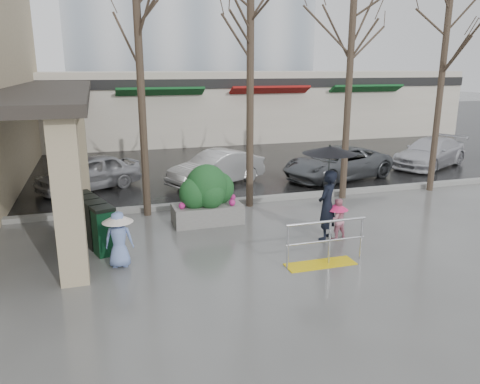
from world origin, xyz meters
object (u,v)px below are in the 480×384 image
handrail (324,248)px  car_b (217,168)px  car_d (430,153)px  tree_mideast (351,47)px  car_c (337,163)px  tree_midwest (250,32)px  tree_east (447,32)px  child_pink (337,216)px  woman (328,184)px  news_boxes (93,222)px  planter (207,195)px  child_blue (119,235)px  tree_west (138,36)px  car_a (88,173)px

handrail → car_b: size_ratio=0.50×
car_d → handrail: bearing=-75.1°
tree_mideast → car_c: bearing=66.0°
tree_midwest → car_c: tree_midwest is taller
tree_mideast → tree_east: (3.50, -0.00, 0.52)m
child_pink → car_c: bearing=-122.9°
woman → car_d: woman is taller
news_boxes → car_d: (14.20, 5.45, 0.05)m
tree_east → car_c: 5.88m
planter → child_blue: bearing=-136.8°
planter → car_b: size_ratio=0.51×
tree_west → car_a: (-1.67, 3.57, -4.45)m
handrail → woman: 1.96m
planter → news_boxes: (-3.07, -0.81, -0.22)m
car_a → tree_west: bearing=-1.2°
news_boxes → car_d: car_d is taller
tree_west → woman: 6.46m
handrail → tree_west: tree_west is taller
tree_midwest → car_a: tree_midwest is taller
tree_west → planter: (1.55, -1.21, -4.28)m
handrail → child_blue: (-4.34, 1.21, 0.36)m
tree_mideast → news_boxes: size_ratio=3.06×
handrail → news_boxes: (-4.88, 2.78, 0.21)m
car_b → car_d: bearing=66.3°
handrail → tree_mideast: (3.14, 4.80, 4.48)m
planter → car_c: bearing=31.6°
tree_mideast → planter: 6.51m
handrail → car_d: size_ratio=0.44×
car_c → car_d: 5.14m
woman → car_d: bearing=178.0°
tree_mideast → car_b: bearing=140.1°
car_a → car_d: size_ratio=0.85×
child_blue → news_boxes: child_blue is taller
tree_mideast → car_b: (-3.61, 3.02, -4.23)m
tree_east → woman: 7.81m
tree_west → woman: size_ratio=2.78×
car_a → car_c: bearing=57.3°
child_blue → news_boxes: (-0.54, 1.57, -0.15)m
tree_east → planter: tree_east is taller
tree_mideast → child_pink: 5.86m
woman → car_a: size_ratio=0.66×
tree_west → planter: tree_west is taller
news_boxes → car_a: bearing=73.4°
car_c → child_blue: bearing=-71.0°
tree_east → car_b: (-7.11, 3.02, -4.75)m
car_c → handrail: bearing=-46.5°
tree_west → child_pink: 7.17m
car_d → tree_west: bearing=-101.4°
woman → car_a: woman is taller
car_a → car_c: size_ratio=0.82×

